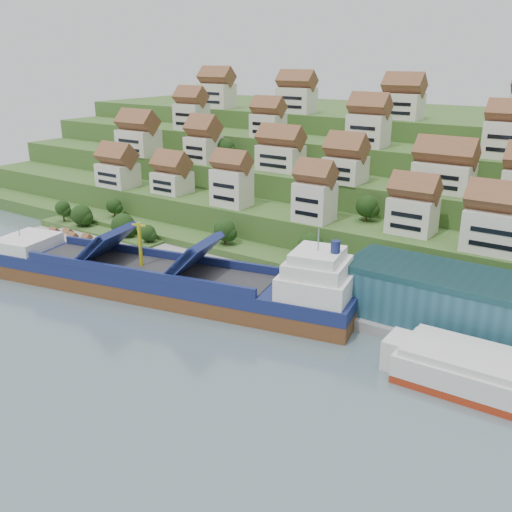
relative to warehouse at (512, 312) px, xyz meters
The scene contains 10 objects.
ground 55.18m from the warehouse, 161.90° to the right, with size 300.00×300.00×0.00m, color slate.
quay 32.64m from the warehouse, behind, with size 180.00×14.00×2.20m, color gray.
pebble_beach 110.32m from the warehouse, behind, with size 45.00×20.00×1.00m, color gray.
hillside 101.03m from the warehouse, 121.00° to the left, with size 260.00×128.00×31.00m.
hillside_village 68.30m from the warehouse, 139.53° to the left, with size 158.50×64.16×28.78m.
hillside_trees 69.56m from the warehouse, 161.65° to the left, with size 142.20×62.60×29.85m.
warehouse is the anchor object (origin of this frame).
flagpole 34.60m from the warehouse, 168.33° to the right, with size 1.28×0.16×8.00m.
beach_huts 112.29m from the warehouse, behind, with size 14.40×3.70×2.20m.
cargo_ship 67.64m from the warehouse, 165.45° to the right, with size 87.04×30.33×19.20m.
Camera 1 is at (66.55, -82.81, 49.70)m, focal length 40.00 mm.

